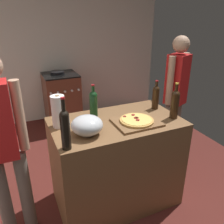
{
  "coord_description": "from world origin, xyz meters",
  "views": [
    {
      "loc": [
        -0.57,
        -1.02,
        1.83
      ],
      "look_at": [
        0.25,
        0.82,
        0.96
      ],
      "focal_mm": 37.19,
      "sensor_mm": 36.0,
      "label": 1
    }
  ],
  "objects_px": {
    "mixing_bowl": "(87,125)",
    "stove": "(62,100)",
    "wine_bottle_dark": "(65,128)",
    "person_in_red": "(176,94)",
    "wine_bottle_green": "(156,96)",
    "pizza": "(137,120)",
    "paper_towel_roll": "(58,111)",
    "person_in_stripes": "(4,143)",
    "wine_bottle_clear": "(175,103)",
    "wine_bottle_amber": "(93,103)"
  },
  "relations": [
    {
      "from": "mixing_bowl",
      "to": "stove",
      "type": "relative_size",
      "value": 0.28
    },
    {
      "from": "wine_bottle_dark",
      "to": "person_in_red",
      "type": "height_order",
      "value": "person_in_red"
    },
    {
      "from": "wine_bottle_green",
      "to": "person_in_red",
      "type": "distance_m",
      "value": 0.58
    },
    {
      "from": "mixing_bowl",
      "to": "wine_bottle_green",
      "type": "height_order",
      "value": "wine_bottle_green"
    },
    {
      "from": "wine_bottle_dark",
      "to": "pizza",
      "type": "bearing_deg",
      "value": 13.4
    },
    {
      "from": "wine_bottle_dark",
      "to": "person_in_red",
      "type": "distance_m",
      "value": 1.66
    },
    {
      "from": "paper_towel_roll",
      "to": "wine_bottle_dark",
      "type": "xyz_separation_m",
      "value": [
        -0.03,
        -0.38,
        0.03
      ]
    },
    {
      "from": "pizza",
      "to": "person_in_stripes",
      "type": "xyz_separation_m",
      "value": [
        -1.1,
        0.12,
        -0.04
      ]
    },
    {
      "from": "pizza",
      "to": "person_in_stripes",
      "type": "height_order",
      "value": "person_in_stripes"
    },
    {
      "from": "person_in_stripes",
      "to": "person_in_red",
      "type": "distance_m",
      "value": 1.97
    },
    {
      "from": "pizza",
      "to": "mixing_bowl",
      "type": "xyz_separation_m",
      "value": [
        -0.47,
        -0.01,
        0.05
      ]
    },
    {
      "from": "wine_bottle_clear",
      "to": "pizza",
      "type": "bearing_deg",
      "value": 174.35
    },
    {
      "from": "stove",
      "to": "wine_bottle_dark",
      "type": "bearing_deg",
      "value": -100.96
    },
    {
      "from": "paper_towel_roll",
      "to": "wine_bottle_clear",
      "type": "height_order",
      "value": "wine_bottle_clear"
    },
    {
      "from": "wine_bottle_amber",
      "to": "person_in_stripes",
      "type": "height_order",
      "value": "person_in_stripes"
    },
    {
      "from": "wine_bottle_green",
      "to": "person_in_stripes",
      "type": "distance_m",
      "value": 1.45
    },
    {
      "from": "mixing_bowl",
      "to": "wine_bottle_amber",
      "type": "height_order",
      "value": "wine_bottle_amber"
    },
    {
      "from": "person_in_stripes",
      "to": "person_in_red",
      "type": "xyz_separation_m",
      "value": [
        1.93,
        0.4,
        0.01
      ]
    },
    {
      "from": "mixing_bowl",
      "to": "wine_bottle_green",
      "type": "distance_m",
      "value": 0.85
    },
    {
      "from": "mixing_bowl",
      "to": "person_in_red",
      "type": "relative_size",
      "value": 0.16
    },
    {
      "from": "pizza",
      "to": "paper_towel_roll",
      "type": "relative_size",
      "value": 1.07
    },
    {
      "from": "mixing_bowl",
      "to": "person_in_stripes",
      "type": "distance_m",
      "value": 0.65
    },
    {
      "from": "pizza",
      "to": "person_in_red",
      "type": "bearing_deg",
      "value": 31.66
    },
    {
      "from": "paper_towel_roll",
      "to": "wine_bottle_amber",
      "type": "relative_size",
      "value": 0.9
    },
    {
      "from": "wine_bottle_dark",
      "to": "person_in_red",
      "type": "relative_size",
      "value": 0.25
    },
    {
      "from": "paper_towel_roll",
      "to": "person_in_red",
      "type": "xyz_separation_m",
      "value": [
        1.48,
        0.29,
        -0.13
      ]
    },
    {
      "from": "wine_bottle_clear",
      "to": "wine_bottle_green",
      "type": "distance_m",
      "value": 0.27
    },
    {
      "from": "wine_bottle_dark",
      "to": "mixing_bowl",
      "type": "bearing_deg",
      "value": 35.65
    },
    {
      "from": "wine_bottle_clear",
      "to": "stove",
      "type": "distance_m",
      "value": 2.35
    },
    {
      "from": "wine_bottle_dark",
      "to": "paper_towel_roll",
      "type": "bearing_deg",
      "value": 85.32
    },
    {
      "from": "stove",
      "to": "person_in_red",
      "type": "xyz_separation_m",
      "value": [
        1.06,
        -1.63,
        0.47
      ]
    },
    {
      "from": "wine_bottle_green",
      "to": "person_in_red",
      "type": "height_order",
      "value": "person_in_red"
    },
    {
      "from": "wine_bottle_amber",
      "to": "wine_bottle_dark",
      "type": "relative_size",
      "value": 0.8
    },
    {
      "from": "wine_bottle_dark",
      "to": "person_in_red",
      "type": "xyz_separation_m",
      "value": [
        1.51,
        0.68,
        -0.16
      ]
    },
    {
      "from": "mixing_bowl",
      "to": "wine_bottle_clear",
      "type": "bearing_deg",
      "value": -1.66
    },
    {
      "from": "pizza",
      "to": "person_in_red",
      "type": "height_order",
      "value": "person_in_red"
    },
    {
      "from": "wine_bottle_green",
      "to": "wine_bottle_dark",
      "type": "xyz_separation_m",
      "value": [
        -1.02,
        -0.39,
        0.04
      ]
    },
    {
      "from": "wine_bottle_amber",
      "to": "person_in_red",
      "type": "xyz_separation_m",
      "value": [
        1.13,
        0.21,
        -0.13
      ]
    },
    {
      "from": "stove",
      "to": "person_in_stripes",
      "type": "relative_size",
      "value": 0.59
    },
    {
      "from": "wine_bottle_green",
      "to": "person_in_red",
      "type": "relative_size",
      "value": 0.19
    },
    {
      "from": "person_in_red",
      "to": "wine_bottle_dark",
      "type": "bearing_deg",
      "value": -155.86
    },
    {
      "from": "paper_towel_roll",
      "to": "stove",
      "type": "bearing_deg",
      "value": 77.82
    },
    {
      "from": "wine_bottle_amber",
      "to": "wine_bottle_clear",
      "type": "distance_m",
      "value": 0.75
    },
    {
      "from": "pizza",
      "to": "person_in_red",
      "type": "distance_m",
      "value": 0.98
    },
    {
      "from": "wine_bottle_amber",
      "to": "person_in_stripes",
      "type": "bearing_deg",
      "value": -167.07
    },
    {
      "from": "mixing_bowl",
      "to": "stove",
      "type": "bearing_deg",
      "value": 83.63
    },
    {
      "from": "wine_bottle_amber",
      "to": "wine_bottle_clear",
      "type": "height_order",
      "value": "wine_bottle_clear"
    },
    {
      "from": "wine_bottle_clear",
      "to": "person_in_stripes",
      "type": "xyz_separation_m",
      "value": [
        -1.47,
        0.16,
        -0.16
      ]
    },
    {
      "from": "wine_bottle_clear",
      "to": "stove",
      "type": "relative_size",
      "value": 0.36
    },
    {
      "from": "pizza",
      "to": "person_in_red",
      "type": "relative_size",
      "value": 0.19
    }
  ]
}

